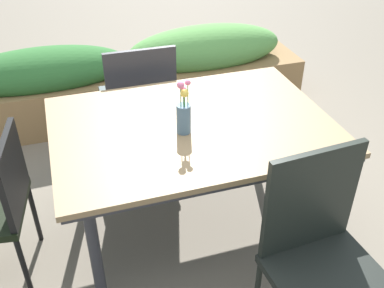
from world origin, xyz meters
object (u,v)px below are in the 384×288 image
Objects in this scene: chair_far_side at (139,96)px; flower_vase at (184,113)px; dining_table at (192,134)px; planter_box at (131,77)px; chair_near_right at (322,251)px.

chair_far_side is 0.99m from flower_vase.
dining_table is 4.99× the size of flower_vase.
dining_table is 0.20m from flower_vase.
planter_box is at bearing 92.09° from dining_table.
chair_near_right is 1.75m from chair_far_side.
chair_near_right is (0.33, -0.84, -0.16)m from dining_table.
planter_box is at bearing 89.64° from flower_vase.
flower_vase reaches higher than chair_far_side.
flower_vase is (-0.40, 0.77, 0.34)m from chair_near_right.
flower_vase is (-0.07, -0.07, 0.18)m from dining_table.
flower_vase reaches higher than planter_box.
dining_table is at bearing -87.91° from planter_box.
flower_vase is at bearing -133.14° from dining_table.
chair_near_right reaches higher than dining_table.
dining_table is 0.87m from chair_far_side.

